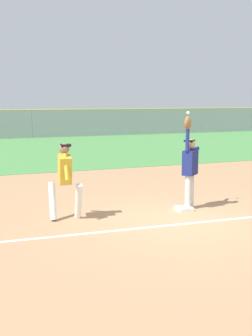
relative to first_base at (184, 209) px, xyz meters
name	(u,v)px	position (x,y,z in m)	size (l,w,h in m)	color
ground_plane	(178,220)	(-0.54, -0.75, -0.04)	(72.29, 72.29, 0.00)	tan
outfield_grass	(52,149)	(-0.54, 13.75, -0.04)	(53.11, 14.48, 0.01)	#4C8C47
chalk_foul_line	(21,240)	(-4.00, -0.90, -0.04)	(12.00, 0.10, 0.01)	white
first_base	(184,209)	(0.00, 0.00, 0.00)	(0.38, 0.38, 0.08)	white
fielder	(190,164)	(0.19, 0.11, 1.08)	(0.75, 0.67, 2.28)	silver
runner	(65,176)	(-2.87, 0.21, 0.96)	(0.73, 0.85, 1.72)	white
baseball	(188,113)	(0.21, 0.29, 2.31)	(0.07, 0.07, 0.07)	white
outfield_fence	(31,124)	(-0.54, 20.99, 0.93)	(53.19, 0.08, 1.95)	#93999E
parked_car_white	(41,124)	(0.80, 25.12, 0.63)	(4.57, 2.47, 1.25)	white
parked_car_blue	(107,123)	(6.23, 25.17, 0.63)	(4.47, 2.25, 1.25)	#23389E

